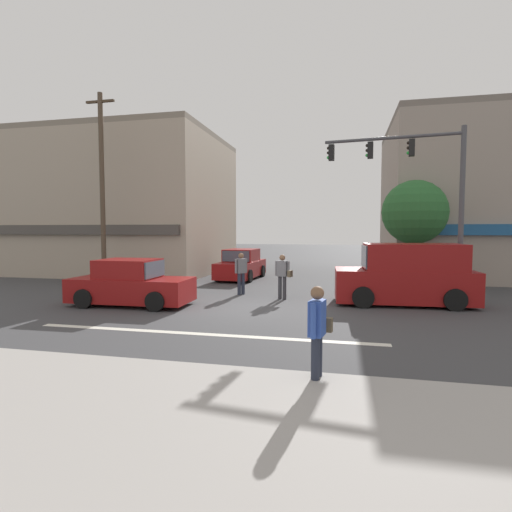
{
  "coord_description": "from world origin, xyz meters",
  "views": [
    {
      "loc": [
        3.43,
        -12.72,
        2.57
      ],
      "look_at": [
        0.17,
        2.0,
        1.6
      ],
      "focal_mm": 28.0,
      "sensor_mm": 36.0,
      "label": 1
    }
  ],
  "objects_px": {
    "sedan_crossing_leftbound": "(241,266)",
    "pedestrian_foreground_with_bag": "(317,330)",
    "utility_pole_near_left": "(102,187)",
    "van_waiting_far": "(406,276)",
    "traffic_light_mast": "(422,182)",
    "pedestrian_far_side": "(283,274)",
    "sedan_crossing_rightbound": "(131,285)",
    "pedestrian_mid_crossing": "(241,271)",
    "street_tree": "(415,213)"
  },
  "relations": [
    {
      "from": "sedan_crossing_leftbound",
      "to": "pedestrian_foreground_with_bag",
      "type": "distance_m",
      "value": 14.72
    },
    {
      "from": "utility_pole_near_left",
      "to": "pedestrian_foreground_with_bag",
      "type": "relative_size",
      "value": 5.29
    },
    {
      "from": "utility_pole_near_left",
      "to": "sedan_crossing_leftbound",
      "type": "distance_m",
      "value": 7.8
    },
    {
      "from": "sedan_crossing_leftbound",
      "to": "van_waiting_far",
      "type": "bearing_deg",
      "value": -38.16
    },
    {
      "from": "pedestrian_foreground_with_bag",
      "to": "utility_pole_near_left",
      "type": "bearing_deg",
      "value": 136.23
    },
    {
      "from": "traffic_light_mast",
      "to": "pedestrian_far_side",
      "type": "height_order",
      "value": "traffic_light_mast"
    },
    {
      "from": "sedan_crossing_rightbound",
      "to": "pedestrian_mid_crossing",
      "type": "xyz_separation_m",
      "value": [
        3.12,
        3.03,
        0.24
      ]
    },
    {
      "from": "utility_pole_near_left",
      "to": "pedestrian_mid_crossing",
      "type": "distance_m",
      "value": 7.92
    },
    {
      "from": "van_waiting_far",
      "to": "traffic_light_mast",
      "type": "bearing_deg",
      "value": 57.08
    },
    {
      "from": "pedestrian_far_side",
      "to": "sedan_crossing_leftbound",
      "type": "bearing_deg",
      "value": 118.46
    },
    {
      "from": "street_tree",
      "to": "pedestrian_far_side",
      "type": "xyz_separation_m",
      "value": [
        -5.32,
        -4.69,
        -2.43
      ]
    },
    {
      "from": "street_tree",
      "to": "pedestrian_far_side",
      "type": "distance_m",
      "value": 7.49
    },
    {
      "from": "utility_pole_near_left",
      "to": "pedestrian_far_side",
      "type": "bearing_deg",
      "value": -12.68
    },
    {
      "from": "utility_pole_near_left",
      "to": "pedestrian_foreground_with_bag",
      "type": "distance_m",
      "value": 15.06
    },
    {
      "from": "van_waiting_far",
      "to": "pedestrian_foreground_with_bag",
      "type": "distance_m",
      "value": 8.42
    },
    {
      "from": "pedestrian_foreground_with_bag",
      "to": "pedestrian_far_side",
      "type": "relative_size",
      "value": 1.0
    },
    {
      "from": "utility_pole_near_left",
      "to": "traffic_light_mast",
      "type": "bearing_deg",
      "value": -4.85
    },
    {
      "from": "sedan_crossing_leftbound",
      "to": "sedan_crossing_rightbound",
      "type": "relative_size",
      "value": 1.01
    },
    {
      "from": "pedestrian_foreground_with_bag",
      "to": "sedan_crossing_rightbound",
      "type": "bearing_deg",
      "value": 138.94
    },
    {
      "from": "van_waiting_far",
      "to": "street_tree",
      "type": "bearing_deg",
      "value": 78.37
    },
    {
      "from": "sedan_crossing_rightbound",
      "to": "pedestrian_far_side",
      "type": "distance_m",
      "value": 5.43
    },
    {
      "from": "utility_pole_near_left",
      "to": "pedestrian_mid_crossing",
      "type": "bearing_deg",
      "value": -9.96
    },
    {
      "from": "traffic_light_mast",
      "to": "pedestrian_mid_crossing",
      "type": "relative_size",
      "value": 3.71
    },
    {
      "from": "van_waiting_far",
      "to": "pedestrian_mid_crossing",
      "type": "bearing_deg",
      "value": 172.01
    },
    {
      "from": "utility_pole_near_left",
      "to": "pedestrian_mid_crossing",
      "type": "xyz_separation_m",
      "value": [
        6.94,
        -1.22,
        -3.62
      ]
    },
    {
      "from": "sedan_crossing_leftbound",
      "to": "traffic_light_mast",
      "type": "bearing_deg",
      "value": -31.51
    },
    {
      "from": "van_waiting_far",
      "to": "utility_pole_near_left",
      "type": "bearing_deg",
      "value": 170.96
    },
    {
      "from": "utility_pole_near_left",
      "to": "van_waiting_far",
      "type": "bearing_deg",
      "value": -9.04
    },
    {
      "from": "traffic_light_mast",
      "to": "pedestrian_foreground_with_bag",
      "type": "height_order",
      "value": "traffic_light_mast"
    },
    {
      "from": "pedestrian_mid_crossing",
      "to": "street_tree",
      "type": "bearing_deg",
      "value": 28.99
    },
    {
      "from": "street_tree",
      "to": "utility_pole_near_left",
      "type": "height_order",
      "value": "utility_pole_near_left"
    },
    {
      "from": "street_tree",
      "to": "sedan_crossing_leftbound",
      "type": "xyz_separation_m",
      "value": [
        -8.42,
        1.04,
        -2.67
      ]
    },
    {
      "from": "street_tree",
      "to": "van_waiting_far",
      "type": "relative_size",
      "value": 1.03
    },
    {
      "from": "sedan_crossing_rightbound",
      "to": "pedestrian_foreground_with_bag",
      "type": "xyz_separation_m",
      "value": [
        6.73,
        -5.86,
        0.24
      ]
    },
    {
      "from": "sedan_crossing_leftbound",
      "to": "pedestrian_mid_crossing",
      "type": "height_order",
      "value": "pedestrian_mid_crossing"
    },
    {
      "from": "van_waiting_far",
      "to": "sedan_crossing_rightbound",
      "type": "relative_size",
      "value": 1.13
    },
    {
      "from": "street_tree",
      "to": "sedan_crossing_rightbound",
      "type": "bearing_deg",
      "value": -145.75
    },
    {
      "from": "street_tree",
      "to": "pedestrian_mid_crossing",
      "type": "relative_size",
      "value": 2.9
    },
    {
      "from": "sedan_crossing_rightbound",
      "to": "street_tree",
      "type": "bearing_deg",
      "value": 34.25
    },
    {
      "from": "van_waiting_far",
      "to": "sedan_crossing_rightbound",
      "type": "distance_m",
      "value": 9.5
    },
    {
      "from": "utility_pole_near_left",
      "to": "sedan_crossing_leftbound",
      "type": "relative_size",
      "value": 2.11
    },
    {
      "from": "sedan_crossing_rightbound",
      "to": "pedestrian_far_side",
      "type": "xyz_separation_m",
      "value": [
        4.92,
        2.28,
        0.24
      ]
    },
    {
      "from": "street_tree",
      "to": "pedestrian_mid_crossing",
      "type": "height_order",
      "value": "street_tree"
    },
    {
      "from": "van_waiting_far",
      "to": "pedestrian_foreground_with_bag",
      "type": "height_order",
      "value": "van_waiting_far"
    },
    {
      "from": "sedan_crossing_rightbound",
      "to": "pedestrian_foreground_with_bag",
      "type": "relative_size",
      "value": 2.47
    },
    {
      "from": "traffic_light_mast",
      "to": "van_waiting_far",
      "type": "bearing_deg",
      "value": -122.92
    },
    {
      "from": "street_tree",
      "to": "pedestrian_mid_crossing",
      "type": "distance_m",
      "value": 8.49
    },
    {
      "from": "van_waiting_far",
      "to": "sedan_crossing_leftbound",
      "type": "relative_size",
      "value": 1.12
    },
    {
      "from": "utility_pole_near_left",
      "to": "van_waiting_far",
      "type": "xyz_separation_m",
      "value": [
        13.07,
        -2.08,
        -3.56
      ]
    },
    {
      "from": "street_tree",
      "to": "sedan_crossing_rightbound",
      "type": "height_order",
      "value": "street_tree"
    }
  ]
}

